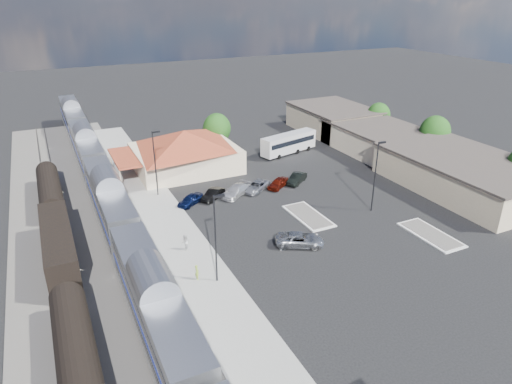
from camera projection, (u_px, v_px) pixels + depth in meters
name	position (u px, v px, depth m)	size (l,w,h in m)	color
ground	(288.00, 230.00, 52.48)	(280.00, 280.00, 0.00)	black
railbed	(88.00, 238.00, 50.75)	(16.00, 100.00, 0.12)	#4C4944
platform	(172.00, 229.00, 52.65)	(5.50, 92.00, 0.18)	gray
passenger_train	(110.00, 205.00, 52.16)	(3.00, 104.00, 5.55)	silver
freight_cars	(59.00, 247.00, 45.26)	(2.80, 46.00, 4.00)	black
station_depot	(185.00, 150.00, 69.21)	(18.35, 12.24, 6.20)	beige
buildings_east	(395.00, 145.00, 74.41)	(14.40, 51.40, 4.80)	#C6B28C
traffic_island_south	(308.00, 216.00, 55.67)	(3.30, 7.50, 0.21)	silver
traffic_island_north	(431.00, 235.00, 51.37)	(3.30, 7.50, 0.21)	silver
lamp_plat_s	(216.00, 232.00, 41.06)	(1.08, 0.25, 9.00)	black
lamp_plat_n	(155.00, 158.00, 59.21)	(1.08, 0.25, 9.00)	black
lamp_lot	(376.00, 171.00, 55.10)	(1.08, 0.25, 9.00)	black
tree_east_b	(435.00, 132.00, 74.12)	(4.94, 4.94, 6.96)	#382314
tree_east_c	(378.00, 116.00, 85.85)	(4.41, 4.41, 6.21)	#382314
tree_depot	(217.00, 129.00, 76.79)	(4.71, 4.71, 6.63)	#382314
suv	(300.00, 240.00, 49.06)	(2.46, 5.33, 1.48)	#9EA1A5
coach_bus	(289.00, 142.00, 76.53)	(10.85, 4.87, 3.41)	white
person_a	(197.00, 272.00, 42.98)	(0.57, 0.38, 1.57)	#99BC3A
person_b	(185.00, 242.00, 47.82)	(0.88, 0.69, 1.82)	silver
parked_car_a	(190.00, 200.00, 58.59)	(1.60, 3.98, 1.35)	#0D1741
parked_car_b	(213.00, 195.00, 60.10)	(1.42, 4.06, 1.34)	black
parked_car_c	(236.00, 191.00, 61.10)	(2.03, 5.00, 1.45)	silver
parked_car_d	(257.00, 186.00, 62.64)	(2.18, 4.74, 1.32)	#94959C
parked_car_e	(278.00, 183.00, 63.65)	(1.60, 3.98, 1.36)	maroon
parked_car_f	(297.00, 178.00, 65.15)	(1.49, 4.29, 1.41)	black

